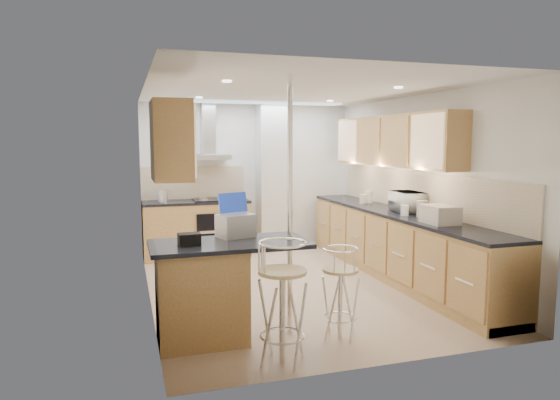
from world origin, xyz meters
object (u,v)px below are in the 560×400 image
object	(u,v)px
microwave	(408,202)
laptop	(236,226)
bar_stool_near	(282,302)
bar_stool_end	(340,293)
bread_bin	(440,215)

from	to	relation	value
microwave	laptop	world-z (taller)	microwave
laptop	bar_stool_near	size ratio (longest dim) A/B	0.31
microwave	laptop	bearing A→B (deg)	116.81
bar_stool_end	bar_stool_near	bearing A→B (deg)	127.37
laptop	bar_stool_near	world-z (taller)	laptop
microwave	bar_stool_end	world-z (taller)	microwave
bar_stool_near	bread_bin	bearing A→B (deg)	35.63
microwave	bar_stool_end	bearing A→B (deg)	137.02
laptop	bar_stool_end	xyz separation A→B (m)	(0.90, -0.51, -0.61)
laptop	microwave	bearing A→B (deg)	4.98
bar_stool_near	bread_bin	size ratio (longest dim) A/B	2.62
bread_bin	microwave	bearing A→B (deg)	82.12
bar_stool_near	bar_stool_end	world-z (taller)	bar_stool_near
bar_stool_near	bar_stool_end	xyz separation A→B (m)	(0.69, 0.36, -0.09)
laptop	bar_stool_near	xyz separation A→B (m)	(0.21, -0.87, -0.52)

